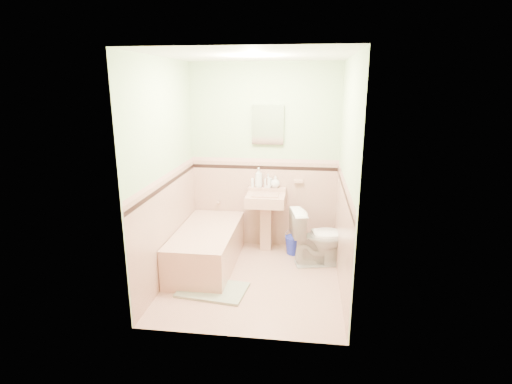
# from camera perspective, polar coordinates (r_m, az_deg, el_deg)

# --- Properties ---
(floor) EXTENTS (2.20, 2.20, 0.00)m
(floor) POSITION_cam_1_polar(r_m,az_deg,el_deg) (4.80, -0.40, -12.39)
(floor) COLOR tan
(floor) RESTS_ON ground
(ceiling) EXTENTS (2.20, 2.20, 0.00)m
(ceiling) POSITION_cam_1_polar(r_m,az_deg,el_deg) (4.26, -0.46, 18.93)
(ceiling) COLOR white
(ceiling) RESTS_ON ground
(wall_back) EXTENTS (2.50, 0.00, 2.50)m
(wall_back) POSITION_cam_1_polar(r_m,az_deg,el_deg) (5.43, 1.17, 4.88)
(wall_back) COLOR beige
(wall_back) RESTS_ON ground
(wall_front) EXTENTS (2.50, 0.00, 2.50)m
(wall_front) POSITION_cam_1_polar(r_m,az_deg,el_deg) (3.31, -3.03, -1.90)
(wall_front) COLOR beige
(wall_front) RESTS_ON ground
(wall_left) EXTENTS (0.00, 2.50, 2.50)m
(wall_left) POSITION_cam_1_polar(r_m,az_deg,el_deg) (4.60, -12.86, 2.62)
(wall_left) COLOR beige
(wall_left) RESTS_ON ground
(wall_right) EXTENTS (0.00, 2.50, 2.50)m
(wall_right) POSITION_cam_1_polar(r_m,az_deg,el_deg) (4.34, 12.76, 1.88)
(wall_right) COLOR beige
(wall_right) RESTS_ON ground
(wainscot_back) EXTENTS (2.00, 0.00, 2.00)m
(wainscot_back) POSITION_cam_1_polar(r_m,az_deg,el_deg) (5.57, 1.12, -1.73)
(wainscot_back) COLOR tan
(wainscot_back) RESTS_ON ground
(wainscot_front) EXTENTS (2.00, 0.00, 2.00)m
(wainscot_front) POSITION_cam_1_polar(r_m,az_deg,el_deg) (3.57, -2.85, -11.86)
(wainscot_front) COLOR tan
(wainscot_front) RESTS_ON ground
(wainscot_left) EXTENTS (0.00, 2.20, 2.20)m
(wainscot_left) POSITION_cam_1_polar(r_m,az_deg,el_deg) (4.78, -12.27, -5.01)
(wainscot_left) COLOR tan
(wainscot_left) RESTS_ON ground
(wainscot_right) EXTENTS (0.00, 2.20, 2.20)m
(wainscot_right) POSITION_cam_1_polar(r_m,az_deg,el_deg) (4.53, 12.13, -6.14)
(wainscot_right) COLOR tan
(wainscot_right) RESTS_ON ground
(accent_back) EXTENTS (2.00, 0.00, 2.00)m
(accent_back) POSITION_cam_1_polar(r_m,az_deg,el_deg) (5.44, 1.14, 3.50)
(accent_back) COLOR black
(accent_back) RESTS_ON ground
(accent_front) EXTENTS (2.00, 0.00, 2.00)m
(accent_front) POSITION_cam_1_polar(r_m,az_deg,el_deg) (3.37, -2.95, -3.92)
(accent_front) COLOR black
(accent_front) RESTS_ON ground
(accent_left) EXTENTS (0.00, 2.20, 2.20)m
(accent_left) POSITION_cam_1_polar(r_m,az_deg,el_deg) (4.63, -12.56, 1.04)
(accent_left) COLOR black
(accent_left) RESTS_ON ground
(accent_right) EXTENTS (0.00, 2.20, 2.20)m
(accent_right) POSITION_cam_1_polar(r_m,az_deg,el_deg) (4.37, 12.43, 0.23)
(accent_right) COLOR black
(accent_right) RESTS_ON ground
(cap_back) EXTENTS (2.00, 0.00, 2.00)m
(cap_back) POSITION_cam_1_polar(r_m,az_deg,el_deg) (5.42, 1.14, 4.54)
(cap_back) COLOR tan
(cap_back) RESTS_ON ground
(cap_front) EXTENTS (2.00, 0.00, 2.00)m
(cap_front) POSITION_cam_1_polar(r_m,az_deg,el_deg) (3.34, -2.97, -2.30)
(cap_front) COLOR tan
(cap_front) RESTS_ON ground
(cap_left) EXTENTS (0.00, 2.20, 2.20)m
(cap_left) POSITION_cam_1_polar(r_m,az_deg,el_deg) (4.61, -12.63, 2.25)
(cap_left) COLOR tan
(cap_left) RESTS_ON ground
(cap_right) EXTENTS (0.00, 2.20, 2.20)m
(cap_right) POSITION_cam_1_polar(r_m,az_deg,el_deg) (4.35, 12.50, 1.50)
(cap_right) COLOR tan
(cap_right) RESTS_ON ground
(bathtub) EXTENTS (0.70, 1.50, 0.45)m
(bathtub) POSITION_cam_1_polar(r_m,az_deg,el_deg) (5.11, -6.97, -7.94)
(bathtub) COLOR tan
(bathtub) RESTS_ON floor
(tub_faucet) EXTENTS (0.04, 0.12, 0.04)m
(tub_faucet) POSITION_cam_1_polar(r_m,az_deg,el_deg) (5.63, -5.31, -1.30)
(tub_faucet) COLOR silver
(tub_faucet) RESTS_ON wall_back
(sink) EXTENTS (0.51, 0.48, 0.80)m
(sink) POSITION_cam_1_polar(r_m,az_deg,el_deg) (5.42, 1.37, -4.47)
(sink) COLOR tan
(sink) RESTS_ON floor
(sink_faucet) EXTENTS (0.02, 0.02, 0.10)m
(sink_faucet) POSITION_cam_1_polar(r_m,az_deg,el_deg) (5.39, 1.56, 1.54)
(sink_faucet) COLOR silver
(sink_faucet) RESTS_ON sink
(medicine_cabinet) EXTENTS (0.40, 0.04, 0.50)m
(medicine_cabinet) POSITION_cam_1_polar(r_m,az_deg,el_deg) (5.34, 1.70, 9.57)
(medicine_cabinet) COLOR white
(medicine_cabinet) RESTS_ON wall_back
(soap_dish) EXTENTS (0.12, 0.07, 0.04)m
(soap_dish) POSITION_cam_1_polar(r_m,az_deg,el_deg) (5.43, 6.04, 1.55)
(soap_dish) COLOR tan
(soap_dish) RESTS_ON wall_back
(soap_bottle_left) EXTENTS (0.11, 0.11, 0.27)m
(soap_bottle_left) POSITION_cam_1_polar(r_m,az_deg,el_deg) (5.44, 0.38, 2.08)
(soap_bottle_left) COLOR #B2B2B2
(soap_bottle_left) RESTS_ON sink
(soap_bottle_mid) EXTENTS (0.10, 0.10, 0.19)m
(soap_bottle_mid) POSITION_cam_1_polar(r_m,az_deg,el_deg) (5.43, 1.76, 1.62)
(soap_bottle_mid) COLOR #B2B2B2
(soap_bottle_mid) RESTS_ON sink
(soap_bottle_right) EXTENTS (0.14, 0.14, 0.16)m
(soap_bottle_right) POSITION_cam_1_polar(r_m,az_deg,el_deg) (5.43, 2.76, 1.46)
(soap_bottle_right) COLOR #B2B2B2
(soap_bottle_right) RESTS_ON sink
(tube) EXTENTS (0.04, 0.04, 0.12)m
(tube) POSITION_cam_1_polar(r_m,az_deg,el_deg) (5.46, -0.51, 1.35)
(tube) COLOR white
(tube) RESTS_ON sink
(toilet) EXTENTS (0.78, 0.56, 0.73)m
(toilet) POSITION_cam_1_polar(r_m,az_deg,el_deg) (5.11, 9.00, -6.35)
(toilet) COLOR white
(toilet) RESTS_ON floor
(bucket) EXTENTS (0.29, 0.29, 0.24)m
(bucket) POSITION_cam_1_polar(r_m,az_deg,el_deg) (5.46, 5.42, -7.53)
(bucket) COLOR #1C28AC
(bucket) RESTS_ON floor
(bath_mat) EXTENTS (0.78, 0.57, 0.03)m
(bath_mat) POSITION_cam_1_polar(r_m,az_deg,el_deg) (4.58, -6.17, -13.70)
(bath_mat) COLOR gray
(bath_mat) RESTS_ON floor
(shoe) EXTENTS (0.15, 0.09, 0.06)m
(shoe) POSITION_cam_1_polar(r_m,az_deg,el_deg) (4.55, -6.42, -13.34)
(shoe) COLOR #BF1E59
(shoe) RESTS_ON bath_mat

